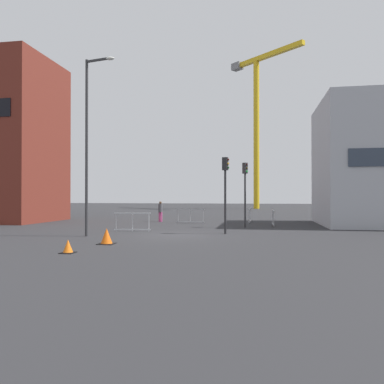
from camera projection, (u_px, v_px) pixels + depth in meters
ground at (175, 235)px, 20.11m from camera, size 160.00×160.00×0.00m
brick_building at (9, 141)px, 30.81m from camera, size 7.02×7.12×12.92m
construction_crane at (257, 111)px, 60.51m from camera, size 11.02×9.89×24.18m
streetlamp_tall at (89, 135)px, 19.53m from camera, size 1.67×0.48×9.04m
traffic_light_island at (225, 183)px, 20.81m from camera, size 0.39×0.31×4.16m
traffic_light_corner at (245, 184)px, 24.88m from camera, size 0.37×0.37×4.21m
pedestrian_walking at (160, 210)px, 30.36m from camera, size 0.34×0.34×1.62m
safety_barrier_front at (133, 222)px, 22.28m from camera, size 2.11×0.36×1.08m
safety_barrier_right_run at (190, 216)px, 28.69m from camera, size 2.12×0.09×1.08m
safety_barrier_rear at (273, 218)px, 26.37m from camera, size 0.10×2.32×1.08m
safety_barrier_left_run at (250, 215)px, 29.51m from camera, size 0.21×2.12×1.08m
traffic_cone_by_barrier at (68, 247)px, 13.83m from camera, size 0.49×0.49×0.49m
traffic_cone_on_verge at (107, 237)px, 16.39m from camera, size 0.67×0.67×0.68m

